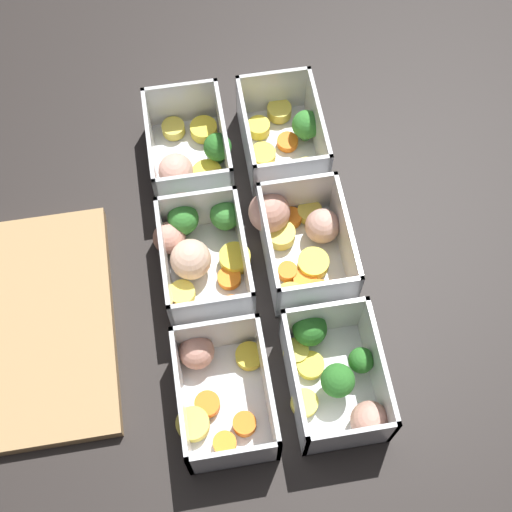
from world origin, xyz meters
name	(u,v)px	position (x,y,z in m)	size (l,w,h in m)	color
ground_plane	(256,265)	(0.00, 0.00, 0.00)	(4.00, 4.00, 0.00)	#282321
container_near_left	(336,377)	(-0.16, -0.06, 0.03)	(0.15, 0.10, 0.07)	white
container_near_center	(298,238)	(0.02, -0.05, 0.03)	(0.16, 0.11, 0.07)	white
container_near_right	(285,137)	(0.16, -0.06, 0.03)	(0.15, 0.10, 0.07)	white
container_far_left	(219,390)	(-0.15, 0.07, 0.02)	(0.15, 0.12, 0.07)	white
container_far_center	(199,253)	(0.01, 0.07, 0.03)	(0.15, 0.12, 0.07)	white
container_far_right	(189,159)	(0.15, 0.06, 0.03)	(0.16, 0.11, 0.07)	white
cutting_board	(35,326)	(-0.04, 0.26, 0.01)	(0.28, 0.18, 0.02)	tan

